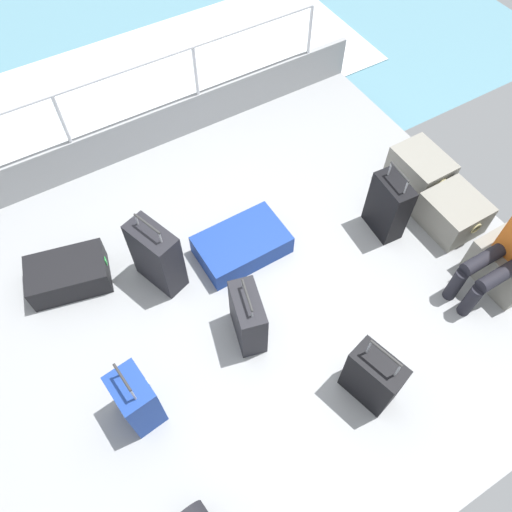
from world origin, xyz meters
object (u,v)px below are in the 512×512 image
at_px(suitcase_2, 157,256).
at_px(suitcase_1, 248,317).
at_px(suitcase_0, 373,377).
at_px(suitcase_5, 242,245).
at_px(suitcase_3, 388,206).
at_px(cargo_crate_1, 453,213).
at_px(suitcase_6, 68,274).
at_px(cargo_crate_0, 420,170).
at_px(cargo_crate_2, 509,264).
at_px(suitcase_4, 136,399).

bearing_deg(suitcase_2, suitcase_1, 24.32).
relative_size(suitcase_0, suitcase_5, 0.92).
relative_size(suitcase_2, suitcase_3, 1.03).
height_order(cargo_crate_1, suitcase_3, suitcase_3).
bearing_deg(suitcase_6, cargo_crate_1, 69.82).
distance_m(cargo_crate_0, cargo_crate_2, 1.26).
distance_m(suitcase_3, suitcase_4, 2.74).
height_order(suitcase_0, suitcase_4, suitcase_0).
bearing_deg(suitcase_1, suitcase_0, 31.03).
bearing_deg(suitcase_0, suitcase_6, -142.21).
height_order(suitcase_1, suitcase_5, suitcase_1).
height_order(cargo_crate_2, suitcase_6, cargo_crate_2).
bearing_deg(cargo_crate_0, suitcase_5, -95.07).
distance_m(suitcase_0, suitcase_2, 2.01).
bearing_deg(suitcase_3, cargo_crate_0, 112.18).
bearing_deg(suitcase_5, cargo_crate_0, 84.93).
xyz_separation_m(suitcase_2, suitcase_4, (1.03, -0.64, -0.06)).
bearing_deg(suitcase_2, suitcase_3, 74.59).
distance_m(cargo_crate_0, suitcase_5, 1.97).
height_order(suitcase_3, suitcase_5, suitcase_3).
bearing_deg(suitcase_6, suitcase_5, 71.67).
xyz_separation_m(suitcase_3, suitcase_5, (-0.44, -1.30, -0.21)).
relative_size(suitcase_0, suitcase_2, 0.94).
distance_m(suitcase_4, suitcase_6, 1.40).
relative_size(suitcase_4, suitcase_5, 0.92).
bearing_deg(suitcase_6, suitcase_0, 37.79).
bearing_deg(cargo_crate_2, suitcase_2, -120.49).
relative_size(cargo_crate_1, cargo_crate_2, 0.93).
relative_size(suitcase_0, suitcase_6, 1.01).
height_order(suitcase_4, suitcase_5, suitcase_4).
distance_m(cargo_crate_2, suitcase_6, 3.88).
xyz_separation_m(cargo_crate_0, suitcase_6, (-0.66, -3.43, -0.05)).
relative_size(suitcase_3, suitcase_6, 1.03).
xyz_separation_m(suitcase_5, suitcase_6, (-0.49, -1.48, 0.03)).
distance_m(cargo_crate_0, cargo_crate_1, 0.58).
bearing_deg(cargo_crate_1, cargo_crate_0, 172.01).
bearing_deg(suitcase_5, suitcase_2, -99.37).
bearing_deg(suitcase_1, suitcase_3, 100.20).
distance_m(cargo_crate_1, suitcase_0, 1.93).
xyz_separation_m(suitcase_2, suitcase_3, (0.57, 2.06, -0.02)).
height_order(cargo_crate_2, suitcase_0, suitcase_0).
distance_m(cargo_crate_2, suitcase_4, 3.33).
bearing_deg(suitcase_6, suitcase_4, 3.26).
bearing_deg(cargo_crate_1, suitcase_3, -117.57).
bearing_deg(suitcase_0, suitcase_3, 137.26).
bearing_deg(suitcase_3, suitcase_2, -105.41).
distance_m(cargo_crate_1, suitcase_2, 2.78).
height_order(suitcase_5, suitcase_6, suitcase_6).
distance_m(cargo_crate_2, suitcase_0, 1.72).
bearing_deg(suitcase_5, suitcase_1, -26.26).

